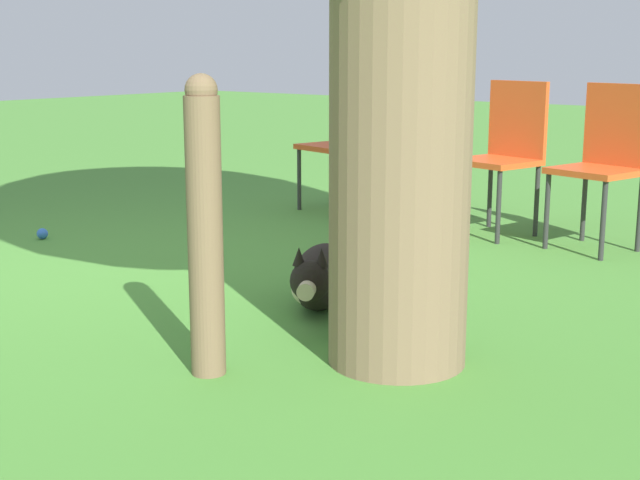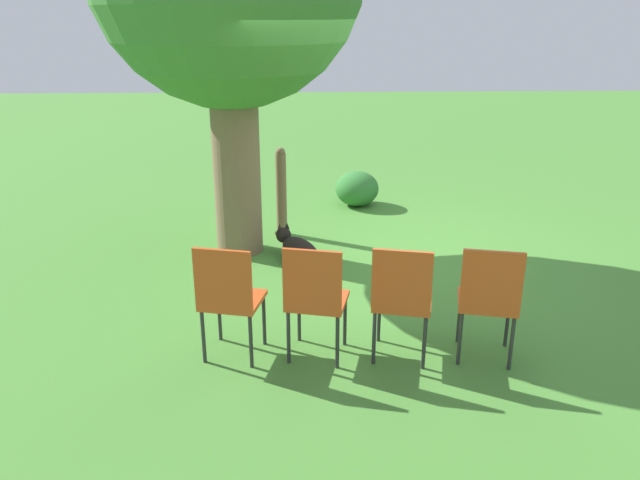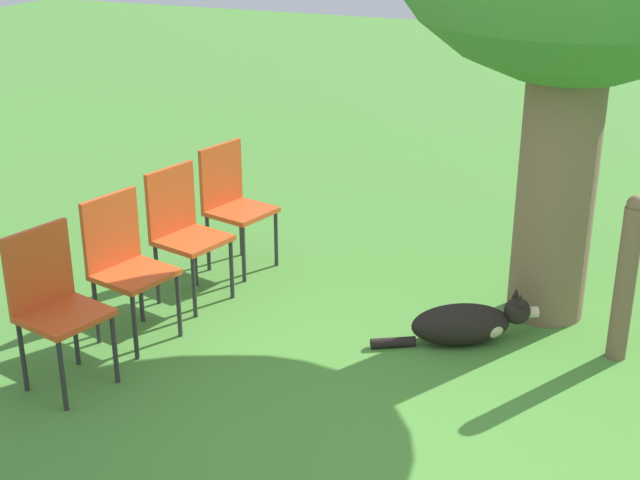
# 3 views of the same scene
# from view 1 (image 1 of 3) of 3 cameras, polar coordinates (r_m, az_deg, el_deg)

# --- Properties ---
(ground_plane) EXTENTS (30.00, 30.00, 0.00)m
(ground_plane) POSITION_cam_1_polar(r_m,az_deg,el_deg) (4.51, -9.00, -2.85)
(ground_plane) COLOR #478433
(dog) EXTENTS (0.98, 0.63, 0.35)m
(dog) POSITION_cam_1_polar(r_m,az_deg,el_deg) (4.02, 0.06, -2.44)
(dog) COLOR black
(dog) RESTS_ON ground_plane
(fence_post) EXTENTS (0.13, 0.13, 1.07)m
(fence_post) POSITION_cam_1_polar(r_m,az_deg,el_deg) (3.15, -7.38, 0.85)
(fence_post) COLOR brown
(fence_post) RESTS_ON ground_plane
(red_chair_0) EXTENTS (0.51, 0.52, 0.96)m
(red_chair_0) POSITION_cam_1_polar(r_m,az_deg,el_deg) (6.46, 1.57, 6.81)
(red_chair_0) COLOR #D14C1E
(red_chair_0) RESTS_ON ground_plane
(red_chair_1) EXTENTS (0.51, 0.52, 0.96)m
(red_chair_1) POSITION_cam_1_polar(r_m,az_deg,el_deg) (6.07, 6.37, 6.39)
(red_chair_1) COLOR #D14C1E
(red_chair_1) RESTS_ON ground_plane
(red_chair_2) EXTENTS (0.51, 0.52, 0.96)m
(red_chair_2) POSITION_cam_1_polar(r_m,az_deg,el_deg) (5.72, 11.78, 5.86)
(red_chair_2) COLOR #D14C1E
(red_chair_2) RESTS_ON ground_plane
(red_chair_3) EXTENTS (0.51, 0.52, 0.96)m
(red_chair_3) POSITION_cam_1_polar(r_m,az_deg,el_deg) (5.43, 17.82, 5.21)
(red_chair_3) COLOR #D14C1E
(red_chair_3) RESTS_ON ground_plane
(tennis_ball) EXTENTS (0.07, 0.07, 0.07)m
(tennis_ball) POSITION_cam_1_polar(r_m,az_deg,el_deg) (5.76, -17.35, 0.39)
(tennis_ball) COLOR blue
(tennis_ball) RESTS_ON ground_plane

